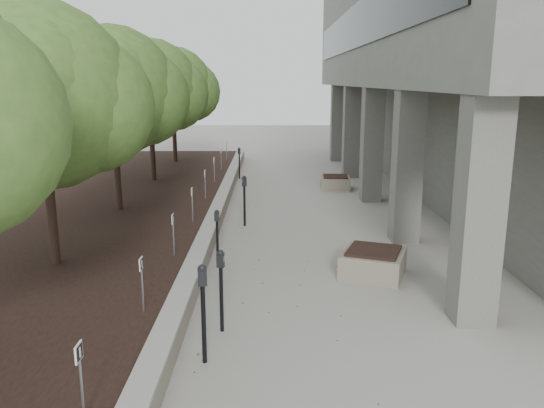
{
  "coord_description": "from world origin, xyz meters",
  "views": [
    {
      "loc": [
        -0.2,
        -8.03,
        4.22
      ],
      "look_at": [
        -0.15,
        5.43,
        1.14
      ],
      "focal_mm": 35.67,
      "sensor_mm": 36.0,
      "label": 1
    }
  ],
  "objects_px": {
    "crabapple_tree_2": "(44,136)",
    "planter_front": "(373,262)",
    "parking_meter_4": "(244,201)",
    "parking_meter_5": "(239,163)",
    "planter_back": "(335,182)",
    "parking_meter_3": "(217,237)",
    "parking_meter_1": "(203,314)",
    "crabapple_tree_3": "(114,119)",
    "crabapple_tree_5": "(173,104)",
    "parking_meter_2": "(221,291)",
    "crabapple_tree_4": "(150,110)"
  },
  "relations": [
    {
      "from": "parking_meter_1",
      "to": "planter_front",
      "type": "height_order",
      "value": "parking_meter_1"
    },
    {
      "from": "crabapple_tree_3",
      "to": "parking_meter_4",
      "type": "distance_m",
      "value": 4.54
    },
    {
      "from": "parking_meter_2",
      "to": "parking_meter_3",
      "type": "height_order",
      "value": "parking_meter_2"
    },
    {
      "from": "parking_meter_2",
      "to": "parking_meter_4",
      "type": "relative_size",
      "value": 0.97
    },
    {
      "from": "crabapple_tree_4",
      "to": "parking_meter_1",
      "type": "height_order",
      "value": "crabapple_tree_4"
    },
    {
      "from": "parking_meter_1",
      "to": "planter_front",
      "type": "bearing_deg",
      "value": 37.48
    },
    {
      "from": "crabapple_tree_3",
      "to": "crabapple_tree_5",
      "type": "xyz_separation_m",
      "value": [
        0.0,
        10.0,
        0.0
      ]
    },
    {
      "from": "crabapple_tree_3",
      "to": "crabapple_tree_4",
      "type": "xyz_separation_m",
      "value": [
        0.0,
        5.0,
        0.0
      ]
    },
    {
      "from": "parking_meter_3",
      "to": "parking_meter_5",
      "type": "distance_m",
      "value": 11.33
    },
    {
      "from": "crabapple_tree_3",
      "to": "parking_meter_5",
      "type": "height_order",
      "value": "crabapple_tree_3"
    },
    {
      "from": "parking_meter_1",
      "to": "parking_meter_4",
      "type": "height_order",
      "value": "parking_meter_1"
    },
    {
      "from": "crabapple_tree_5",
      "to": "parking_meter_5",
      "type": "distance_m",
      "value": 4.79
    },
    {
      "from": "parking_meter_4",
      "to": "parking_meter_1",
      "type": "bearing_deg",
      "value": -108.84
    },
    {
      "from": "parking_meter_5",
      "to": "planter_back",
      "type": "height_order",
      "value": "parking_meter_5"
    },
    {
      "from": "parking_meter_5",
      "to": "planter_back",
      "type": "distance_m",
      "value": 4.59
    },
    {
      "from": "parking_meter_1",
      "to": "parking_meter_3",
      "type": "xyz_separation_m",
      "value": [
        -0.23,
        4.6,
        -0.14
      ]
    },
    {
      "from": "parking_meter_2",
      "to": "planter_front",
      "type": "height_order",
      "value": "parking_meter_2"
    },
    {
      "from": "crabapple_tree_3",
      "to": "parking_meter_5",
      "type": "relative_size",
      "value": 3.92
    },
    {
      "from": "crabapple_tree_2",
      "to": "planter_front",
      "type": "distance_m",
      "value": 7.44
    },
    {
      "from": "crabapple_tree_2",
      "to": "crabapple_tree_3",
      "type": "relative_size",
      "value": 1.0
    },
    {
      "from": "crabapple_tree_4",
      "to": "parking_meter_2",
      "type": "height_order",
      "value": "crabapple_tree_4"
    },
    {
      "from": "crabapple_tree_3",
      "to": "planter_back",
      "type": "xyz_separation_m",
      "value": [
        7.21,
        5.15,
        -2.85
      ]
    },
    {
      "from": "parking_meter_3",
      "to": "parking_meter_5",
      "type": "height_order",
      "value": "parking_meter_5"
    },
    {
      "from": "parking_meter_4",
      "to": "parking_meter_5",
      "type": "height_order",
      "value": "parking_meter_4"
    },
    {
      "from": "parking_meter_4",
      "to": "planter_back",
      "type": "relative_size",
      "value": 1.33
    },
    {
      "from": "planter_front",
      "to": "crabapple_tree_4",
      "type": "bearing_deg",
      "value": 125.35
    },
    {
      "from": "crabapple_tree_2",
      "to": "planter_back",
      "type": "bearing_deg",
      "value": 54.64
    },
    {
      "from": "crabapple_tree_5",
      "to": "parking_meter_4",
      "type": "height_order",
      "value": "crabapple_tree_5"
    },
    {
      "from": "parking_meter_3",
      "to": "parking_meter_1",
      "type": "bearing_deg",
      "value": -84.27
    },
    {
      "from": "crabapple_tree_3",
      "to": "planter_front",
      "type": "height_order",
      "value": "crabapple_tree_3"
    },
    {
      "from": "parking_meter_5",
      "to": "planter_front",
      "type": "bearing_deg",
      "value": -61.12
    },
    {
      "from": "crabapple_tree_4",
      "to": "planter_front",
      "type": "height_order",
      "value": "crabapple_tree_4"
    },
    {
      "from": "parking_meter_2",
      "to": "parking_meter_5",
      "type": "distance_m",
      "value": 14.88
    },
    {
      "from": "parking_meter_5",
      "to": "crabapple_tree_5",
      "type": "bearing_deg",
      "value": 154.08
    },
    {
      "from": "planter_back",
      "to": "parking_meter_1",
      "type": "bearing_deg",
      "value": -104.83
    },
    {
      "from": "parking_meter_3",
      "to": "planter_front",
      "type": "height_order",
      "value": "parking_meter_3"
    },
    {
      "from": "crabapple_tree_5",
      "to": "parking_meter_1",
      "type": "relative_size",
      "value": 3.43
    },
    {
      "from": "crabapple_tree_5",
      "to": "parking_meter_2",
      "type": "xyz_separation_m",
      "value": [
        3.77,
        -17.43,
        -2.39
      ]
    },
    {
      "from": "parking_meter_5",
      "to": "planter_back",
      "type": "xyz_separation_m",
      "value": [
        3.96,
        -2.29,
        -0.43
      ]
    },
    {
      "from": "crabapple_tree_2",
      "to": "crabapple_tree_4",
      "type": "xyz_separation_m",
      "value": [
        0.0,
        10.0,
        0.0
      ]
    },
    {
      "from": "crabapple_tree_5",
      "to": "parking_meter_2",
      "type": "bearing_deg",
      "value": -77.8
    },
    {
      "from": "crabapple_tree_2",
      "to": "parking_meter_1",
      "type": "relative_size",
      "value": 3.43
    },
    {
      "from": "crabapple_tree_3",
      "to": "planter_back",
      "type": "relative_size",
      "value": 4.76
    },
    {
      "from": "crabapple_tree_4",
      "to": "parking_meter_5",
      "type": "height_order",
      "value": "crabapple_tree_4"
    },
    {
      "from": "crabapple_tree_2",
      "to": "crabapple_tree_4",
      "type": "relative_size",
      "value": 1.0
    },
    {
      "from": "crabapple_tree_3",
      "to": "crabapple_tree_4",
      "type": "height_order",
      "value": "same"
    },
    {
      "from": "planter_front",
      "to": "planter_back",
      "type": "xyz_separation_m",
      "value": [
        0.33,
        9.85,
        -0.04
      ]
    },
    {
      "from": "parking_meter_5",
      "to": "planter_front",
      "type": "relative_size",
      "value": 1.07
    },
    {
      "from": "crabapple_tree_4",
      "to": "parking_meter_1",
      "type": "xyz_separation_m",
      "value": [
        3.59,
        -13.49,
        -2.33
      ]
    },
    {
      "from": "parking_meter_2",
      "to": "planter_back",
      "type": "xyz_separation_m",
      "value": [
        3.44,
        12.58,
        -0.47
      ]
    }
  ]
}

